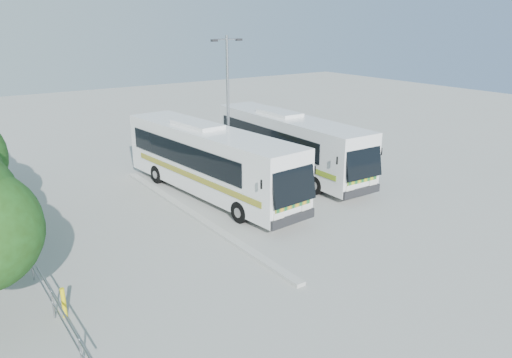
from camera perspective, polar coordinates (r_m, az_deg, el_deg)
ground at (r=23.74m, az=0.21°, el=-4.67°), size 100.00×100.00×0.00m
kerb_divider at (r=24.20m, az=-7.01°, el=-4.17°), size 0.40×16.00×0.15m
railing at (r=23.64m, az=-26.23°, el=-4.78°), size 0.06×22.00×1.00m
coach_main at (r=26.56m, az=-5.29°, el=2.23°), size 3.78×13.14×3.60m
coach_adjacent at (r=30.41m, az=3.83°, el=4.16°), size 2.85×12.64×3.50m
lamppost at (r=28.23m, az=-3.23°, el=8.58°), size 2.02×0.37×8.25m
bollard at (r=17.39m, az=-21.12°, el=-13.05°), size 0.14×0.14×1.02m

